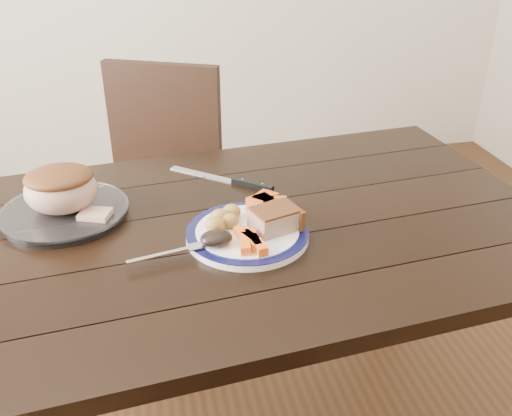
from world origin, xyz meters
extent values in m
cube|color=black|center=(0.00, 0.00, 0.73)|extent=(1.68, 1.05, 0.04)
cube|color=black|center=(0.68, 0.44, 0.35)|extent=(0.07, 0.07, 0.71)
cube|color=black|center=(-0.16, 0.65, 0.45)|extent=(0.56, 0.56, 0.04)
cube|color=black|center=(-0.08, 0.83, 0.70)|extent=(0.40, 0.21, 0.46)
cube|color=black|center=(0.08, 0.74, 0.21)|extent=(0.04, 0.04, 0.43)
cube|color=black|center=(-0.07, 0.41, 0.21)|extent=(0.04, 0.04, 0.43)
cube|color=black|center=(-0.25, 0.89, 0.21)|extent=(0.04, 0.04, 0.43)
cube|color=black|center=(-0.40, 0.56, 0.21)|extent=(0.04, 0.04, 0.43)
cylinder|color=white|center=(0.05, -0.06, 0.76)|extent=(0.28, 0.28, 0.02)
torus|color=#0B0D38|center=(0.05, -0.06, 0.77)|extent=(0.28, 0.28, 0.02)
cylinder|color=white|center=(-0.36, 0.13, 0.76)|extent=(0.30, 0.30, 0.02)
cube|color=tan|center=(0.11, -0.07, 0.79)|extent=(0.12, 0.10, 0.04)
ellipsoid|color=gold|center=(0.02, -0.01, 0.79)|extent=(0.04, 0.04, 0.04)
ellipsoid|color=gold|center=(-0.02, -0.06, 0.79)|extent=(0.04, 0.04, 0.04)
ellipsoid|color=gold|center=(0.01, -0.04, 0.79)|extent=(0.04, 0.04, 0.03)
ellipsoid|color=gold|center=(-0.01, -0.03, 0.79)|extent=(0.05, 0.04, 0.04)
cube|color=#FE6115|center=(0.06, -0.15, 0.78)|extent=(0.03, 0.07, 0.02)
cube|color=#FE6115|center=(0.04, -0.10, 0.78)|extent=(0.05, 0.07, 0.02)
cube|color=#FE6115|center=(0.05, -0.12, 0.78)|extent=(0.03, 0.07, 0.02)
cube|color=#FE6115|center=(0.03, -0.13, 0.78)|extent=(0.03, 0.07, 0.02)
cube|color=orange|center=(0.13, -0.01, 0.79)|extent=(0.06, 0.06, 0.04)
cube|color=orange|center=(0.11, 0.02, 0.79)|extent=(0.07, 0.07, 0.04)
cube|color=orange|center=(0.10, 0.01, 0.79)|extent=(0.07, 0.06, 0.04)
ellipsoid|color=black|center=(-0.03, -0.11, 0.79)|extent=(0.07, 0.05, 0.03)
cube|color=silver|center=(-0.15, -0.13, 0.77)|extent=(0.14, 0.04, 0.00)
cube|color=silver|center=(-0.07, -0.11, 0.77)|extent=(0.05, 0.03, 0.00)
ellipsoid|color=tan|center=(-0.36, 0.13, 0.82)|extent=(0.17, 0.15, 0.11)
cube|color=tan|center=(-0.29, 0.07, 0.78)|extent=(0.09, 0.08, 0.02)
cube|color=silver|center=(-0.01, 0.29, 0.75)|extent=(0.17, 0.15, 0.00)
cube|color=black|center=(0.12, 0.19, 0.76)|extent=(0.10, 0.09, 0.01)
camera|label=1|loc=(-0.17, -1.15, 1.43)|focal=40.00mm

